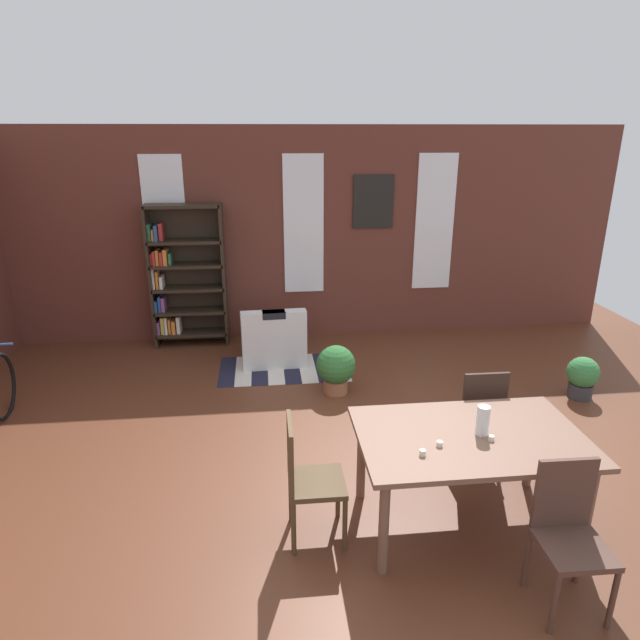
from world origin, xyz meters
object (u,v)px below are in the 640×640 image
object	(u,v)px
dining_chair_head_left	(306,476)
bookshelf_tall	(183,277)
vase_on_table	(483,420)
armchair_white	(273,339)
dining_table	(470,445)
dining_chair_far_right	(478,414)
dining_chair_near_right	(569,531)
potted_plant_by_shelf	(582,376)
potted_plant_corner	(336,367)

from	to	relation	value
dining_chair_head_left	bookshelf_tall	world-z (taller)	bookshelf_tall
vase_on_table	bookshelf_tall	bearing A→B (deg)	122.74
bookshelf_tall	armchair_white	bearing A→B (deg)	-31.00
dining_table	bookshelf_tall	world-z (taller)	bookshelf_tall
vase_on_table	armchair_white	distance (m)	3.66
dining_table	vase_on_table	size ratio (longest dim) A/B	7.36
vase_on_table	dining_chair_far_right	distance (m)	0.87
dining_chair_near_right	potted_plant_by_shelf	size ratio (longest dim) A/B	2.00
dining_chair_head_left	potted_plant_corner	xyz separation A→B (m)	(0.53, 2.29, -0.20)
dining_table	armchair_white	xyz separation A→B (m)	(-1.34, 3.32, -0.40)
armchair_white	potted_plant_by_shelf	world-z (taller)	armchair_white
dining_chair_head_left	potted_plant_by_shelf	bearing A→B (deg)	30.19
bookshelf_tall	armchair_white	size ratio (longest dim) A/B	2.29
vase_on_table	bookshelf_tall	world-z (taller)	bookshelf_tall
armchair_white	potted_plant_by_shelf	bearing A→B (deg)	-23.07
dining_chair_near_right	bookshelf_tall	xyz separation A→B (m)	(-2.88, 4.76, 0.45)
dining_chair_far_right	bookshelf_tall	world-z (taller)	bookshelf_tall
dining_chair_head_left	dining_chair_far_right	bearing A→B (deg)	25.37
vase_on_table	dining_chair_head_left	world-z (taller)	vase_on_table
bookshelf_tall	potted_plant_corner	bearing A→B (deg)	-43.10
dining_table	vase_on_table	distance (m)	0.21
dining_table	dining_chair_far_right	distance (m)	0.84
dining_chair_far_right	bookshelf_tall	distance (m)	4.39
dining_table	potted_plant_corner	xyz separation A→B (m)	(-0.66, 2.29, -0.37)
dining_table	potted_plant_by_shelf	size ratio (longest dim) A/B	3.42
vase_on_table	dining_chair_near_right	distance (m)	0.87
dining_chair_head_left	potted_plant_by_shelf	size ratio (longest dim) A/B	2.00
potted_plant_by_shelf	dining_chair_near_right	bearing A→B (deg)	-122.71
vase_on_table	potted_plant_corner	distance (m)	2.48
bookshelf_tall	potted_plant_corner	distance (m)	2.62
bookshelf_tall	potted_plant_by_shelf	size ratio (longest dim) A/B	4.06
dining_chair_head_left	bookshelf_tall	bearing A→B (deg)	108.22
vase_on_table	dining_chair_far_right	size ratio (longest dim) A/B	0.23
dining_chair_near_right	dining_chair_far_right	bearing A→B (deg)	90.08
armchair_white	potted_plant_corner	distance (m)	1.24
bookshelf_tall	dining_table	bearing A→B (deg)	-58.05
dining_table	armchair_white	world-z (taller)	dining_table
potted_plant_corner	vase_on_table	bearing A→B (deg)	-72.18
dining_table	armchair_white	distance (m)	3.61
dining_chair_head_left	dining_chair_near_right	xyz separation A→B (m)	(1.55, -0.74, 0.00)
dining_chair_near_right	potted_plant_by_shelf	distance (m)	3.12
vase_on_table	dining_chair_near_right	bearing A→B (deg)	-68.60
potted_plant_corner	potted_plant_by_shelf	bearing A→B (deg)	-8.68
dining_table	vase_on_table	xyz separation A→B (m)	(0.08, 0.00, 0.20)
dining_chair_near_right	potted_plant_by_shelf	xyz separation A→B (m)	(1.68, 2.62, -0.26)
bookshelf_tall	potted_plant_corner	size ratio (longest dim) A/B	3.43
vase_on_table	potted_plant_by_shelf	bearing A→B (deg)	43.70
dining_table	potted_plant_by_shelf	xyz separation A→B (m)	(2.05, 1.88, -0.43)
dining_chair_head_left	potted_plant_by_shelf	xyz separation A→B (m)	(3.23, 1.88, -0.26)
bookshelf_tall	potted_plant_corner	world-z (taller)	bookshelf_tall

